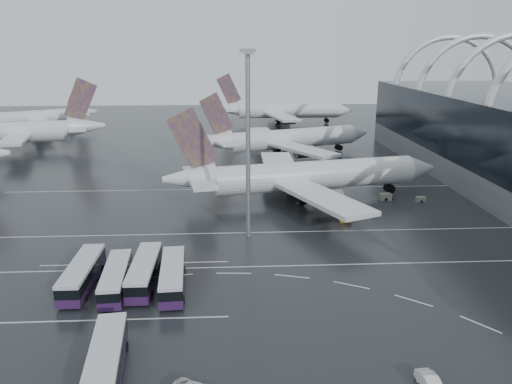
{
  "coord_description": "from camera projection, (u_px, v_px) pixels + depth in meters",
  "views": [
    {
      "loc": [
        -9.56,
        -69.53,
        31.34
      ],
      "look_at": [
        -5.08,
        13.34,
        7.0
      ],
      "focal_mm": 35.0,
      "sensor_mm": 36.0,
      "label": 1
    }
  ],
  "objects": [
    {
      "name": "ground",
      "position": [
        294.0,
        260.0,
        75.93
      ],
      "size": [
        420.0,
        420.0,
        0.0
      ],
      "primitive_type": "plane",
      "color": "black",
      "rests_on": "ground"
    },
    {
      "name": "lane_marking_near",
      "position": [
        296.0,
        266.0,
        74.02
      ],
      "size": [
        120.0,
        0.25,
        0.01
      ],
      "primitive_type": "cube",
      "color": "silver",
      "rests_on": "ground"
    },
    {
      "name": "lane_marking_mid",
      "position": [
        285.0,
        232.0,
        87.43
      ],
      "size": [
        120.0,
        0.25,
        0.01
      ],
      "primitive_type": "cube",
      "color": "silver",
      "rests_on": "ground"
    },
    {
      "name": "lane_marking_far",
      "position": [
        272.0,
        188.0,
        114.26
      ],
      "size": [
        120.0,
        0.25,
        0.01
      ],
      "primitive_type": "cube",
      "color": "silver",
      "rests_on": "ground"
    },
    {
      "name": "bus_bay_line_south",
      "position": [
        111.0,
        320.0,
        59.36
      ],
      "size": [
        28.0,
        0.25,
        0.01
      ],
      "primitive_type": "cube",
      "color": "silver",
      "rests_on": "ground"
    },
    {
      "name": "bus_bay_line_north",
      "position": [
        135.0,
        264.0,
        74.69
      ],
      "size": [
        28.0,
        0.25,
        0.01
      ],
      "primitive_type": "cube",
      "color": "silver",
      "rests_on": "ground"
    },
    {
      "name": "airliner_main",
      "position": [
        302.0,
        177.0,
        104.22
      ],
      "size": [
        59.66,
        51.55,
        20.28
      ],
      "rotation": [
        0.0,
        0.0,
        0.2
      ],
      "color": "silver",
      "rests_on": "ground"
    },
    {
      "name": "airliner_gate_b",
      "position": [
        284.0,
        140.0,
        146.71
      ],
      "size": [
        54.13,
        48.12,
        19.35
      ],
      "rotation": [
        0.0,
        0.0,
        0.35
      ],
      "color": "silver",
      "rests_on": "ground"
    },
    {
      "name": "airliner_gate_c",
      "position": [
        281.0,
        111.0,
        208.23
      ],
      "size": [
        57.99,
        53.78,
        20.75
      ],
      "rotation": [
        0.0,
        0.0,
        0.0
      ],
      "color": "silver",
      "rests_on": "ground"
    },
    {
      "name": "jet_remote_mid",
      "position": [
        25.0,
        132.0,
        154.6
      ],
      "size": [
        50.38,
        40.78,
        21.97
      ],
      "rotation": [
        0.0,
        0.0,
        3.35
      ],
      "color": "silver",
      "rests_on": "ground"
    },
    {
      "name": "jet_remote_far",
      "position": [
        39.0,
        118.0,
        188.98
      ],
      "size": [
        42.3,
        34.65,
        19.81
      ],
      "rotation": [
        0.0,
        0.0,
        3.65
      ],
      "color": "silver",
      "rests_on": "ground"
    },
    {
      "name": "bus_row_near_a",
      "position": [
        82.0,
        274.0,
        67.2
      ],
      "size": [
        3.31,
        13.7,
        3.37
      ],
      "rotation": [
        0.0,
        0.0,
        1.57
      ],
      "color": "#2F143F",
      "rests_on": "ground"
    },
    {
      "name": "bus_row_near_b",
      "position": [
        116.0,
        278.0,
        66.22
      ],
      "size": [
        3.86,
        13.02,
        3.16
      ],
      "rotation": [
        0.0,
        0.0,
        1.65
      ],
      "color": "#2F143F",
      "rests_on": "ground"
    },
    {
      "name": "bus_row_near_c",
      "position": [
        144.0,
        271.0,
        67.94
      ],
      "size": [
        3.28,
        13.6,
        3.35
      ],
      "rotation": [
        0.0,
        0.0,
        1.57
      ],
      "color": "#2F143F",
      "rests_on": "ground"
    },
    {
      "name": "bus_row_near_d",
      "position": [
        173.0,
        276.0,
        66.74
      ],
      "size": [
        3.92,
        13.51,
        3.28
      ],
      "rotation": [
        0.0,
        0.0,
        1.64
      ],
      "color": "#2F143F",
      "rests_on": "ground"
    },
    {
      "name": "bus_row_far_c",
      "position": [
        106.0,
        362.0,
        48.51
      ],
      "size": [
        4.46,
        13.7,
        3.31
      ],
      "rotation": [
        0.0,
        0.0,
        1.68
      ],
      "color": "#2F143F",
      "rests_on": "ground"
    },
    {
      "name": "van_curve_c",
      "position": [
        431.0,
        384.0,
        47.06
      ],
      "size": [
        1.95,
        4.32,
        1.38
      ],
      "primitive_type": "imported",
      "rotation": [
        0.0,
        0.0,
        0.12
      ],
      "color": "silver",
      "rests_on": "ground"
    },
    {
      "name": "floodlight_mast",
      "position": [
        248.0,
        123.0,
        79.97
      ],
      "size": [
        2.37,
        2.37,
        30.98
      ],
      "color": "gray",
      "rests_on": "ground"
    },
    {
      "name": "gse_cart_belly_b",
      "position": [
        385.0,
        197.0,
        105.58
      ],
      "size": [
        2.5,
        1.48,
        1.36
      ],
      "primitive_type": "cube",
      "color": "slate",
      "rests_on": "ground"
    },
    {
      "name": "gse_cart_belly_c",
      "position": [
        345.0,
        218.0,
        92.52
      ],
      "size": [
        2.13,
        1.26,
        1.16
      ],
      "primitive_type": "cube",
      "color": "orange",
      "rests_on": "ground"
    },
    {
      "name": "gse_cart_belly_d",
      "position": [
        421.0,
        199.0,
        104.33
      ],
      "size": [
        1.93,
        1.14,
        1.05
      ],
      "primitive_type": "cube",
      "color": "slate",
      "rests_on": "ground"
    }
  ]
}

